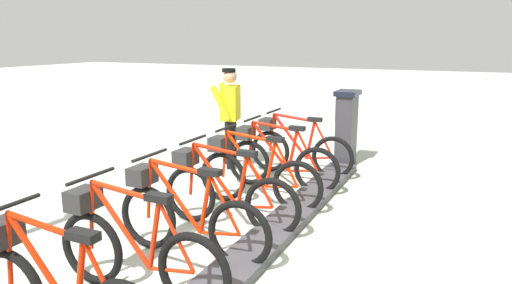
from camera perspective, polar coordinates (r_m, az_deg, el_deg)
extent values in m
plane|color=beige|center=(4.81, -0.59, -13.94)|extent=(60.00, 60.00, 0.00)
cube|color=#47474C|center=(4.79, -0.59, -13.41)|extent=(0.44, 7.23, 0.10)
cube|color=#38383D|center=(8.19, 10.83, 1.38)|extent=(0.28, 0.44, 1.20)
cube|color=#194C8C|center=(8.17, 9.90, 3.87)|extent=(0.03, 0.30, 0.40)
cube|color=black|center=(8.10, 11.01, 5.82)|extent=(0.36, 0.52, 0.08)
torus|color=black|center=(7.38, 9.23, -1.88)|extent=(0.67, 0.07, 0.67)
torus|color=black|center=(7.72, 1.71, -1.09)|extent=(0.67, 0.07, 0.67)
cylinder|color=red|center=(7.53, 4.12, 0.73)|extent=(0.60, 0.05, 0.70)
cylinder|color=red|center=(7.43, 6.58, 0.23)|extent=(0.16, 0.04, 0.61)
cylinder|color=red|center=(7.46, 4.58, 2.94)|extent=(0.69, 0.05, 0.11)
cylinder|color=red|center=(7.45, 7.64, -1.92)|extent=(0.43, 0.03, 0.09)
cylinder|color=red|center=(7.36, 8.16, 0.30)|extent=(0.33, 0.03, 0.56)
cylinder|color=red|center=(7.64, 1.93, 1.13)|extent=(0.10, 0.04, 0.62)
cube|color=black|center=(7.35, 7.09, 2.71)|extent=(0.22, 0.10, 0.06)
cylinder|color=black|center=(7.57, 2.16, 3.76)|extent=(0.03, 0.54, 0.03)
cube|color=#2D2D2D|center=(7.65, 1.38, 2.19)|extent=(0.20, 0.28, 0.18)
torus|color=black|center=(6.64, 7.36, -3.44)|extent=(0.67, 0.07, 0.67)
torus|color=black|center=(7.01, -0.85, -2.49)|extent=(0.67, 0.07, 0.67)
cylinder|color=red|center=(6.80, 1.74, -0.52)|extent=(0.60, 0.05, 0.70)
cylinder|color=red|center=(6.69, 4.44, -1.08)|extent=(0.16, 0.04, 0.61)
cylinder|color=red|center=(6.72, 2.23, 1.93)|extent=(0.69, 0.05, 0.11)
cylinder|color=red|center=(6.71, 5.62, -3.47)|extent=(0.43, 0.03, 0.09)
cylinder|color=red|center=(6.61, 6.17, -1.03)|extent=(0.33, 0.03, 0.56)
cylinder|color=red|center=(6.92, -0.64, -0.05)|extent=(0.10, 0.04, 0.62)
cube|color=black|center=(6.60, 4.97, 1.65)|extent=(0.22, 0.10, 0.06)
cylinder|color=black|center=(6.84, -0.42, 2.85)|extent=(0.03, 0.54, 0.03)
cube|color=#2D2D2D|center=(6.93, -1.24, 1.12)|extent=(0.20, 0.28, 0.18)
torus|color=black|center=(5.91, 5.02, -5.40)|extent=(0.67, 0.07, 0.67)
torus|color=black|center=(6.32, -3.99, -4.18)|extent=(0.67, 0.07, 0.67)
cylinder|color=red|center=(6.09, -1.20, -2.05)|extent=(0.60, 0.05, 0.70)
cylinder|color=red|center=(5.96, 1.76, -2.72)|extent=(0.16, 0.04, 0.61)
cylinder|color=red|center=(6.00, -0.70, 0.66)|extent=(0.69, 0.05, 0.11)
cylinder|color=red|center=(5.99, 3.09, -5.40)|extent=(0.43, 0.03, 0.09)
cylinder|color=red|center=(5.88, 3.67, -2.69)|extent=(0.33, 0.03, 0.56)
cylinder|color=red|center=(6.22, -3.79, -1.50)|extent=(0.10, 0.04, 0.62)
cube|color=black|center=(5.86, 2.32, 0.33)|extent=(0.22, 0.10, 0.06)
cylinder|color=black|center=(6.13, -3.59, 1.71)|extent=(0.03, 0.54, 0.03)
cube|color=#2D2D2D|center=(6.23, -4.46, -0.20)|extent=(0.20, 0.28, 0.18)
torus|color=black|center=(5.20, 2.00, -7.88)|extent=(0.67, 0.07, 0.67)
torus|color=black|center=(5.66, -7.90, -6.27)|extent=(0.67, 0.07, 0.67)
cylinder|color=red|center=(5.41, -4.92, -3.98)|extent=(0.60, 0.05, 0.70)
cylinder|color=red|center=(5.26, -1.66, -4.80)|extent=(0.16, 0.04, 0.61)
cylinder|color=red|center=(5.30, -4.42, -0.95)|extent=(0.69, 0.05, 0.11)
cylinder|color=red|center=(5.29, -0.14, -7.83)|extent=(0.43, 0.03, 0.09)
cylinder|color=red|center=(5.17, 0.46, -4.80)|extent=(0.33, 0.03, 0.56)
cylinder|color=red|center=(5.55, -7.73, -3.31)|extent=(0.10, 0.04, 0.62)
cube|color=black|center=(5.15, -1.08, -1.37)|extent=(0.22, 0.10, 0.06)
cylinder|color=black|center=(5.45, -7.58, 0.27)|extent=(0.03, 0.54, 0.03)
cube|color=#2D2D2D|center=(5.56, -8.47, -1.84)|extent=(0.20, 0.28, 0.18)
torus|color=black|center=(4.52, -2.00, -11.10)|extent=(0.67, 0.07, 0.67)
torus|color=black|center=(5.04, -12.84, -8.84)|extent=(0.67, 0.07, 0.67)
cylinder|color=red|center=(4.76, -9.71, -6.43)|extent=(0.60, 0.05, 0.70)
cylinder|color=red|center=(4.59, -6.13, -7.48)|extent=(0.16, 0.04, 0.61)
cylinder|color=red|center=(4.64, -9.23, -3.03)|extent=(0.69, 0.05, 0.11)
cylinder|color=red|center=(4.62, -4.39, -10.95)|extent=(0.43, 0.03, 0.09)
cylinder|color=red|center=(4.48, -3.78, -7.56)|extent=(0.33, 0.03, 0.56)
cylinder|color=red|center=(4.92, -12.74, -5.56)|extent=(0.10, 0.04, 0.62)
cube|color=black|center=(4.46, -5.56, -3.60)|extent=(0.22, 0.10, 0.06)
cylinder|color=black|center=(4.81, -12.65, -1.56)|extent=(0.03, 0.54, 0.03)
cube|color=#2D2D2D|center=(4.93, -13.55, -3.90)|extent=(0.20, 0.28, 0.18)
torus|color=black|center=(3.88, -7.50, -15.32)|extent=(0.67, 0.07, 0.67)
torus|color=black|center=(4.49, -19.19, -11.99)|extent=(0.67, 0.07, 0.67)
cylinder|color=red|center=(4.16, -16.00, -9.53)|extent=(0.60, 0.05, 0.70)
cylinder|color=red|center=(3.97, -12.15, -10.95)|extent=(0.16, 0.04, 0.61)
cylinder|color=red|center=(4.02, -15.61, -5.73)|extent=(0.69, 0.05, 0.11)
cylinder|color=red|center=(4.00, -10.15, -14.97)|extent=(0.43, 0.03, 0.09)
cylinder|color=red|center=(3.84, -9.58, -11.20)|extent=(0.33, 0.03, 0.56)
cylinder|color=red|center=(4.35, -19.19, -8.38)|extent=(0.10, 0.04, 0.62)
cube|color=black|center=(3.82, -11.65, -6.57)|extent=(0.22, 0.10, 0.06)
cylinder|color=black|center=(4.22, -19.24, -3.91)|extent=(0.03, 0.54, 0.03)
cube|color=#2D2D2D|center=(4.36, -20.08, -6.49)|extent=(0.20, 0.28, 0.18)
cylinder|color=red|center=(3.65, -24.41, -13.42)|extent=(0.60, 0.05, 0.70)
cylinder|color=red|center=(3.43, -20.45, -15.41)|extent=(0.16, 0.04, 0.61)
cylinder|color=red|center=(3.49, -24.19, -9.21)|extent=(0.69, 0.05, 0.11)
cylinder|color=red|center=(3.28, -17.75, -15.98)|extent=(0.33, 0.03, 0.56)
cylinder|color=red|center=(3.86, -27.56, -11.82)|extent=(0.10, 0.04, 0.62)
cube|color=black|center=(3.25, -20.13, -10.53)|extent=(0.22, 0.10, 0.06)
cylinder|color=black|center=(3.72, -27.82, -6.87)|extent=(0.03, 0.54, 0.03)
cube|color=#2D2D2D|center=(3.87, -28.50, -9.66)|extent=(0.20, 0.28, 0.18)
cube|color=white|center=(7.90, -3.63, -2.94)|extent=(0.28, 0.17, 0.10)
cube|color=white|center=(8.07, -2.43, -2.58)|extent=(0.28, 0.17, 0.10)
cylinder|color=black|center=(7.80, -3.23, -0.25)|extent=(0.15, 0.15, 0.82)
cylinder|color=black|center=(7.99, -2.89, 0.06)|extent=(0.15, 0.15, 0.82)
cube|color=yellow|center=(7.78, -3.11, 4.73)|extent=(0.35, 0.45, 0.56)
cylinder|color=yellow|center=(7.55, -4.31, 4.69)|extent=(0.35, 0.18, 0.57)
cylinder|color=yellow|center=(8.05, -3.38, 5.19)|extent=(0.35, 0.18, 0.57)
sphere|color=tan|center=(7.73, -3.15, 7.89)|extent=(0.22, 0.22, 0.22)
cylinder|color=black|center=(7.73, -3.30, 8.63)|extent=(0.22, 0.22, 0.06)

